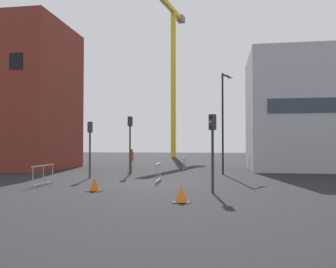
# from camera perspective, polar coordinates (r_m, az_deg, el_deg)

# --- Properties ---
(ground) EXTENTS (160.00, 160.00, 0.00)m
(ground) POSITION_cam_1_polar(r_m,az_deg,el_deg) (20.19, -3.13, -7.88)
(ground) COLOR black
(brick_building) EXTENTS (10.22, 8.65, 12.98)m
(brick_building) POSITION_cam_1_polar(r_m,az_deg,el_deg) (35.43, -23.76, 5.42)
(brick_building) COLOR maroon
(brick_building) RESTS_ON ground
(office_block) EXTENTS (13.70, 8.86, 9.99)m
(office_block) POSITION_cam_1_polar(r_m,az_deg,el_deg) (33.77, 24.51, 3.22)
(office_block) COLOR #A8AAB2
(office_block) RESTS_ON ground
(construction_crane) EXTENTS (3.73, 14.36, 26.58)m
(construction_crane) POSITION_cam_1_polar(r_m,az_deg,el_deg) (63.98, 0.80, 11.49)
(construction_crane) COLOR gold
(construction_crane) RESTS_ON ground
(streetlamp_tall) EXTENTS (0.86, 1.33, 7.45)m
(streetlamp_tall) POSITION_cam_1_polar(r_m,az_deg,el_deg) (26.58, 8.92, 2.96)
(streetlamp_tall) COLOR black
(streetlamp_tall) RESTS_ON ground
(traffic_light_median) EXTENTS (0.25, 0.37, 3.65)m
(traffic_light_median) POSITION_cam_1_polar(r_m,az_deg,el_deg) (23.54, -12.40, -0.94)
(traffic_light_median) COLOR #2D2D30
(traffic_light_median) RESTS_ON ground
(traffic_light_far) EXTENTS (0.34, 0.39, 3.52)m
(traffic_light_far) POSITION_cam_1_polar(r_m,az_deg,el_deg) (15.98, 7.15, -0.90)
(traffic_light_far) COLOR #2D2D30
(traffic_light_far) RESTS_ON ground
(traffic_light_near) EXTENTS (0.34, 0.39, 4.21)m
(traffic_light_near) POSITION_cam_1_polar(r_m,az_deg,el_deg) (25.87, -6.10, -0.29)
(traffic_light_near) COLOR #2D2D30
(traffic_light_near) RESTS_ON ground
(pedestrian_walking) EXTENTS (0.34, 0.34, 1.84)m
(pedestrian_walking) POSITION_cam_1_polar(r_m,az_deg,el_deg) (28.72, -5.90, -3.90)
(pedestrian_walking) COLOR #2D844C
(pedestrian_walking) RESTS_ON ground
(safety_barrier_rear) EXTENTS (0.21, 2.39, 1.08)m
(safety_barrier_rear) POSITION_cam_1_polar(r_m,az_deg,el_deg) (20.83, -1.59, -6.14)
(safety_barrier_rear) COLOR gray
(safety_barrier_rear) RESTS_ON ground
(safety_barrier_front) EXTENTS (0.16, 2.43, 1.08)m
(safety_barrier_front) POSITION_cam_1_polar(r_m,az_deg,el_deg) (32.91, 12.87, -4.49)
(safety_barrier_front) COLOR gray
(safety_barrier_front) RESTS_ON ground
(safety_barrier_right_run) EXTENTS (0.19, 2.59, 1.08)m
(safety_barrier_right_run) POSITION_cam_1_polar(r_m,az_deg,el_deg) (20.25, -19.37, -6.16)
(safety_barrier_right_run) COLOR #9EA0A5
(safety_barrier_right_run) RESTS_ON ground
(safety_barrier_left_run) EXTENTS (0.07, 1.97, 1.08)m
(safety_barrier_left_run) POSITION_cam_1_polar(r_m,az_deg,el_deg) (31.17, 2.66, -4.69)
(safety_barrier_left_run) COLOR #9EA0A5
(safety_barrier_left_run) RESTS_ON ground
(traffic_cone_by_barrier) EXTENTS (0.64, 0.64, 0.65)m
(traffic_cone_by_barrier) POSITION_cam_1_polar(r_m,az_deg,el_deg) (13.45, 2.14, -9.67)
(traffic_cone_by_barrier) COLOR black
(traffic_cone_by_barrier) RESTS_ON ground
(traffic_cone_on_verge) EXTENTS (0.65, 0.65, 0.66)m
(traffic_cone_on_verge) POSITION_cam_1_polar(r_m,az_deg,el_deg) (17.01, -11.71, -7.96)
(traffic_cone_on_verge) COLOR black
(traffic_cone_on_verge) RESTS_ON ground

